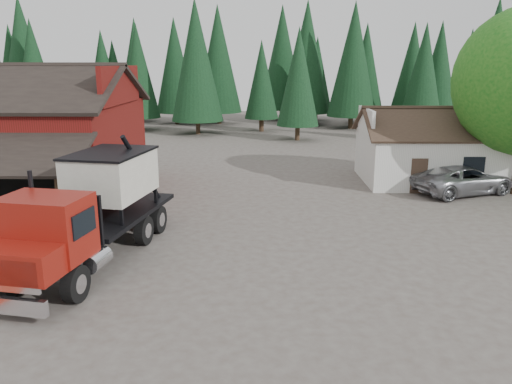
{
  "coord_description": "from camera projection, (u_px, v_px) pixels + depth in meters",
  "views": [
    {
      "loc": [
        2.77,
        -17.42,
        7.14
      ],
      "look_at": [
        2.46,
        3.18,
        1.8
      ],
      "focal_mm": 35.0,
      "sensor_mm": 36.0,
      "label": 1
    }
  ],
  "objects": [
    {
      "name": "silver_car",
      "position": [
        463.0,
        179.0,
        27.96
      ],
      "size": [
        6.4,
        4.64,
        1.62
      ],
      "primitive_type": "imported",
      "rotation": [
        0.0,
        0.0,
        1.95
      ],
      "color": "#9A9BA1",
      "rests_on": "ground"
    },
    {
      "name": "near_pine_d",
      "position": [
        196.0,
        60.0,
        49.81
      ],
      "size": [
        5.28,
        5.28,
        13.4
      ],
      "color": "#382619",
      "rests_on": "ground"
    },
    {
      "name": "feed_truck",
      "position": [
        92.0,
        207.0,
        18.17
      ],
      "size": [
        4.3,
        10.07,
        4.41
      ],
      "rotation": [
        0.0,
        0.0,
        -0.18
      ],
      "color": "black",
      "rests_on": "ground"
    },
    {
      "name": "farmhouse",
      "position": [
        429.0,
        155.0,
        30.66
      ],
      "size": [
        8.6,
        6.42,
        4.65
      ],
      "color": "silver",
      "rests_on": "ground"
    },
    {
      "name": "red_barn",
      "position": [
        17.0,
        145.0,
        27.76
      ],
      "size": [
        12.8,
        13.63,
        7.18
      ],
      "color": "maroon",
      "rests_on": "ground"
    },
    {
      "name": "conifer_backdrop",
      "position": [
        240.0,
        125.0,
        59.35
      ],
      "size": [
        76.0,
        16.0,
        16.0
      ],
      "primitive_type": null,
      "color": "black",
      "rests_on": "ground"
    },
    {
      "name": "near_pine_c",
      "position": [
        493.0,
        66.0,
        41.81
      ],
      "size": [
        4.84,
        4.84,
        12.4
      ],
      "color": "#382619",
      "rests_on": "ground"
    },
    {
      "name": "near_pine_b",
      "position": [
        299.0,
        77.0,
        46.17
      ],
      "size": [
        3.96,
        3.96,
        10.4
      ],
      "color": "#382619",
      "rests_on": "ground"
    },
    {
      "name": "ground",
      "position": [
        189.0,
        259.0,
        18.69
      ],
      "size": [
        120.0,
        120.0,
        0.0
      ],
      "primitive_type": "plane",
      "color": "#4F453E",
      "rests_on": "ground"
    }
  ]
}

